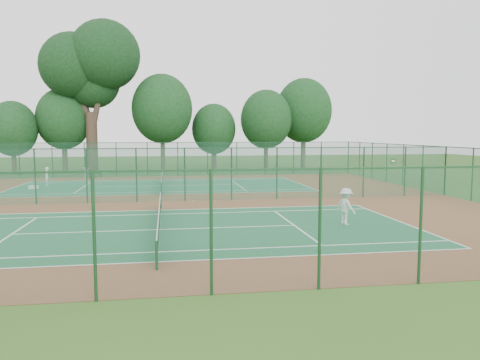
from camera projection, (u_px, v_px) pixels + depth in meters
name	position (u px, v px, depth m)	size (l,w,h in m)	color
ground	(161.00, 202.00, 30.35)	(120.00, 120.00, 0.00)	#2E541A
red_pad	(161.00, 202.00, 30.34)	(40.00, 36.00, 0.01)	brown
court_near	(159.00, 230.00, 21.50)	(23.77, 10.97, 0.01)	#1B5633
court_far	(162.00, 186.00, 39.19)	(23.77, 10.97, 0.01)	#1F6242
fence_north	(163.00, 159.00, 47.86)	(40.00, 0.09, 3.50)	#184931
fence_south	(154.00, 234.00, 12.48)	(40.00, 0.09, 3.50)	#1A4E34
fence_east	(445.00, 171.00, 33.28)	(0.09, 36.00, 3.50)	#1B522C
fence_divider	(161.00, 175.00, 30.17)	(40.00, 0.09, 3.50)	#1B5133
tennis_net_near	(159.00, 218.00, 21.45)	(0.10, 12.90, 0.97)	#123319
tennis_net_far	(162.00, 180.00, 39.13)	(0.10, 12.90, 0.97)	#13351D
player_near	(346.00, 206.00, 22.58)	(1.15, 0.66, 1.78)	silver
player_far	(47.00, 176.00, 39.44)	(0.56, 0.37, 1.54)	silver
trash_bin	(86.00, 173.00, 46.41)	(0.56, 0.56, 1.02)	slate
bench	(95.00, 174.00, 46.03)	(1.31, 0.50, 0.79)	#11311A
kit_bag	(33.00, 187.00, 37.20)	(0.74, 0.28, 0.28)	white
stray_ball_a	(193.00, 201.00, 30.32)	(0.07, 0.07, 0.07)	#D4E234
stray_ball_b	(215.00, 201.00, 30.15)	(0.07, 0.07, 0.07)	#C9DA32
stray_ball_c	(91.00, 204.00, 29.16)	(0.07, 0.07, 0.07)	yellow
big_tree	(91.00, 65.00, 51.18)	(10.87, 7.96, 16.70)	#31241B
evergreen_row	(168.00, 171.00, 54.25)	(39.00, 5.00, 12.00)	black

